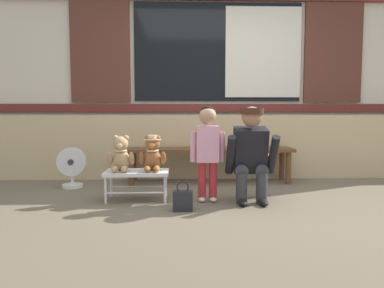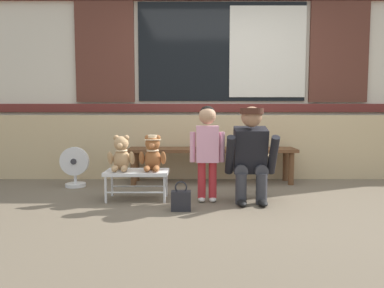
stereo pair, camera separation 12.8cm
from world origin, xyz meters
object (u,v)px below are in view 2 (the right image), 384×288
object	(u,v)px
child_standing	(207,143)
small_display_bench	(136,174)
adult_crouching	(251,154)
wooden_bench_long	(211,153)
teddy_bear_with_hat	(152,154)
floor_fan	(74,167)
teddy_bear_plain	(120,155)
handbag_on_ground	(180,200)

from	to	relation	value
child_standing	small_display_bench	bearing A→B (deg)	173.02
small_display_bench	adult_crouching	world-z (taller)	adult_crouching
small_display_bench	wooden_bench_long	bearing A→B (deg)	47.99
teddy_bear_with_hat	floor_fan	size ratio (longest dim) A/B	0.76
floor_fan	small_display_bench	bearing A→B (deg)	-37.17
teddy_bear_with_hat	adult_crouching	size ratio (longest dim) A/B	0.38
teddy_bear_plain	floor_fan	bearing A→B (deg)	136.93
teddy_bear_plain	handbag_on_ground	size ratio (longest dim) A/B	1.34
small_display_bench	adult_crouching	bearing A→B (deg)	-5.26
small_display_bench	child_standing	distance (m)	0.79
small_display_bench	floor_fan	bearing A→B (deg)	142.83
wooden_bench_long	teddy_bear_plain	xyz separation A→B (m)	(-0.97, -0.90, 0.09)
child_standing	teddy_bear_with_hat	bearing A→B (deg)	170.81
teddy_bear_plain	teddy_bear_with_hat	size ratio (longest dim) A/B	1.00
small_display_bench	handbag_on_ground	xyz separation A→B (m)	(0.46, -0.43, -0.17)
adult_crouching	floor_fan	xyz separation A→B (m)	(-1.99, 0.74, -0.24)
wooden_bench_long	teddy_bear_plain	bearing A→B (deg)	-137.20
small_display_bench	floor_fan	xyz separation A→B (m)	(-0.84, 0.64, -0.03)
teddy_bear_with_hat	adult_crouching	bearing A→B (deg)	-6.22
wooden_bench_long	child_standing	bearing A→B (deg)	-95.61
floor_fan	wooden_bench_long	bearing A→B (deg)	9.07
child_standing	floor_fan	bearing A→B (deg)	155.01
small_display_bench	handbag_on_ground	distance (m)	0.65
wooden_bench_long	small_display_bench	world-z (taller)	wooden_bench_long
handbag_on_ground	floor_fan	size ratio (longest dim) A/B	0.57
wooden_bench_long	adult_crouching	size ratio (longest dim) A/B	2.21
adult_crouching	small_display_bench	bearing A→B (deg)	174.74
adult_crouching	teddy_bear_with_hat	bearing A→B (deg)	173.78
wooden_bench_long	handbag_on_ground	size ratio (longest dim) A/B	7.72
small_display_bench	teddy_bear_plain	world-z (taller)	teddy_bear_plain
teddy_bear_plain	wooden_bench_long	bearing A→B (deg)	42.80
wooden_bench_long	teddy_bear_plain	size ratio (longest dim) A/B	5.78
teddy_bear_with_hat	child_standing	distance (m)	0.57
handbag_on_ground	teddy_bear_plain	bearing A→B (deg)	145.43
wooden_bench_long	teddy_bear_with_hat	size ratio (longest dim) A/B	5.78
child_standing	adult_crouching	xyz separation A→B (m)	(0.44, -0.02, -0.11)
floor_fan	handbag_on_ground	bearing A→B (deg)	-39.26
teddy_bear_plain	teddy_bear_with_hat	xyz separation A→B (m)	(0.32, 0.00, 0.01)
child_standing	handbag_on_ground	bearing A→B (deg)	-126.58
teddy_bear_with_hat	handbag_on_ground	world-z (taller)	teddy_bear_with_hat
small_display_bench	floor_fan	world-z (taller)	floor_fan
wooden_bench_long	small_display_bench	distance (m)	1.22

